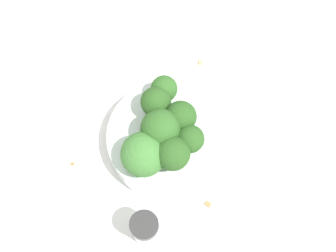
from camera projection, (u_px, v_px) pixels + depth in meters
ground_plane at (168, 145)px, 0.65m from camera, size 3.00×3.00×0.00m
bowl at (168, 140)px, 0.63m from camera, size 0.16×0.16×0.04m
broccoli_floret_0 at (161, 129)px, 0.58m from camera, size 0.05×0.05×0.06m
broccoli_floret_1 at (190, 140)px, 0.58m from camera, size 0.04×0.04×0.05m
broccoli_floret_2 at (143, 155)px, 0.57m from camera, size 0.06×0.06×0.06m
broccoli_floret_3 at (156, 103)px, 0.60m from camera, size 0.04×0.04×0.05m
broccoli_floret_4 at (173, 154)px, 0.57m from camera, size 0.04×0.04×0.06m
broccoli_floret_5 at (182, 119)px, 0.59m from camera, size 0.04×0.04×0.06m
broccoli_floret_6 at (164, 89)px, 0.61m from camera, size 0.04×0.04×0.05m
pepper_shaker at (145, 229)px, 0.58m from camera, size 0.04×0.04×0.07m
almond_crumb_0 at (208, 204)px, 0.62m from camera, size 0.01×0.01×0.01m
almond_crumb_1 at (200, 62)px, 0.70m from camera, size 0.01×0.01×0.01m
almond_crumb_2 at (72, 163)px, 0.64m from camera, size 0.01×0.01×0.01m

